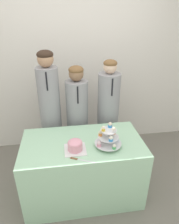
{
  "coord_description": "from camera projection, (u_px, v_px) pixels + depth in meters",
  "views": [
    {
      "loc": [
        -0.19,
        -1.43,
        2.01
      ],
      "look_at": [
        0.08,
        0.39,
        1.1
      ],
      "focal_mm": 32.0,
      "sensor_mm": 36.0,
      "label": 1
    }
  ],
  "objects": [
    {
      "name": "cake_knife",
      "position": [
        78.0,
        160.0,
        1.9
      ],
      "size": [
        0.23,
        0.12,
        0.01
      ],
      "rotation": [
        0.0,
        0.0,
        -0.45
      ],
      "color": "silver",
      "rests_on": "table"
    },
    {
      "name": "wall_back",
      "position": [
        73.0,
        63.0,
        2.95
      ],
      "size": [
        9.0,
        0.06,
        2.7
      ],
      "color": "silver",
      "rests_on": "ground_plane"
    },
    {
      "name": "student_2",
      "position": [
        108.0,
        117.0,
        2.76
      ],
      "size": [
        0.29,
        0.29,
        1.51
      ],
      "color": "#939399",
      "rests_on": "ground_plane"
    },
    {
      "name": "cupcake_stand",
      "position": [
        108.0,
        137.0,
        2.05
      ],
      "size": [
        0.28,
        0.28,
        0.26
      ],
      "color": "silver",
      "rests_on": "table"
    },
    {
      "name": "ground_plane",
      "position": [
        87.0,
        218.0,
        2.19
      ],
      "size": [
        16.0,
        16.0,
        0.0
      ],
      "primitive_type": "plane",
      "color": "slate"
    },
    {
      "name": "round_cake",
      "position": [
        75.0,
        145.0,
        2.01
      ],
      "size": [
        0.22,
        0.22,
        0.12
      ],
      "color": "white",
      "rests_on": "table"
    },
    {
      "name": "student_0",
      "position": [
        51.0,
        116.0,
        2.62
      ],
      "size": [
        0.27,
        0.27,
        1.64
      ],
      "color": "#939399",
      "rests_on": "ground_plane"
    },
    {
      "name": "student_1",
      "position": [
        77.0,
        121.0,
        2.71
      ],
      "size": [
        0.29,
        0.29,
        1.45
      ],
      "color": "#939399",
      "rests_on": "ground_plane"
    },
    {
      "name": "table",
      "position": [
        83.0,
        169.0,
        2.33
      ],
      "size": [
        1.32,
        0.72,
        0.76
      ],
      "color": "#A8DBB2",
      "rests_on": "ground_plane"
    }
  ]
}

